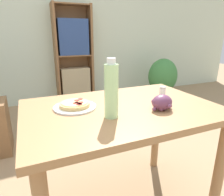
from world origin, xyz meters
TOP-DOWN VIEW (x-y plane):
  - wall_back at (0.00, 2.62)m, footprint 8.00×0.05m
  - dining_table at (0.06, 0.06)m, footprint 1.09×0.74m
  - pizza_on_plate at (-0.19, 0.14)m, footprint 0.24×0.24m
  - grape_bunch at (0.24, -0.08)m, footprint 0.13×0.10m
  - drink_bottle at (-0.05, -0.06)m, footprint 0.07×0.07m
  - salt_shaker at (0.40, 0.13)m, footprint 0.04×0.04m
  - bookshelf at (0.34, 2.47)m, footprint 0.62×0.26m
  - potted_plant_floor at (1.85, 2.01)m, footprint 0.54×0.46m

SIDE VIEW (x-z plane):
  - potted_plant_floor at x=1.85m, z-range 0.02..0.75m
  - dining_table at x=0.06m, z-range 0.25..0.99m
  - bookshelf at x=0.34m, z-range -0.07..1.53m
  - pizza_on_plate at x=-0.19m, z-range 0.73..0.77m
  - salt_shaker at x=0.40m, z-range 0.74..0.80m
  - grape_bunch at x=0.24m, z-range 0.74..0.82m
  - drink_bottle at x=-0.05m, z-range 0.73..1.02m
  - wall_back at x=0.00m, z-range 0.00..2.60m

